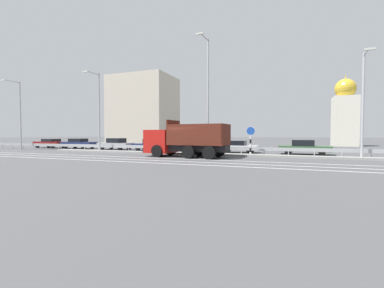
% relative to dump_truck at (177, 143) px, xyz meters
% --- Properties ---
extents(ground_plane, '(320.00, 320.00, 0.00)m').
position_rel_dump_truck_xyz_m(ground_plane, '(0.94, -0.09, -1.21)').
color(ground_plane, '#4C4C4F').
extents(lane_strip_0, '(62.01, 0.16, 0.01)m').
position_rel_dump_truck_xyz_m(lane_strip_0, '(0.94, -1.87, -1.21)').
color(lane_strip_0, silver).
rests_on(lane_strip_0, ground_plane).
extents(lane_strip_1, '(62.01, 0.16, 0.01)m').
position_rel_dump_truck_xyz_m(lane_strip_1, '(0.94, -3.62, -1.21)').
color(lane_strip_1, silver).
rests_on(lane_strip_1, ground_plane).
extents(lane_strip_2, '(62.01, 0.16, 0.01)m').
position_rel_dump_truck_xyz_m(lane_strip_2, '(0.94, -5.16, -1.21)').
color(lane_strip_2, silver).
rests_on(lane_strip_2, ground_plane).
extents(median_island, '(34.10, 1.10, 0.18)m').
position_rel_dump_truck_xyz_m(median_island, '(0.94, 2.51, -1.12)').
color(median_island, gray).
rests_on(median_island, ground_plane).
extents(median_guardrail, '(62.01, 0.09, 0.78)m').
position_rel_dump_truck_xyz_m(median_guardrail, '(0.94, 3.37, -0.64)').
color(median_guardrail, '#9EA0A5').
rests_on(median_guardrail, ground_plane).
extents(dump_truck, '(7.50, 3.08, 3.18)m').
position_rel_dump_truck_xyz_m(dump_truck, '(0.00, 0.00, 0.00)').
color(dump_truck, red).
rests_on(dump_truck, ground_plane).
extents(median_road_sign, '(0.77, 0.16, 2.63)m').
position_rel_dump_truck_xyz_m(median_road_sign, '(5.98, 2.51, 0.19)').
color(median_road_sign, white).
rests_on(median_road_sign, ground_plane).
extents(street_lamp_0, '(0.71, 2.22, 8.62)m').
position_rel_dump_truck_xyz_m(street_lamp_0, '(-22.78, 2.30, 3.58)').
color(street_lamp_0, '#ADADB2').
rests_on(street_lamp_0, ground_plane).
extents(street_lamp_1, '(0.72, 1.98, 8.63)m').
position_rel_dump_truck_xyz_m(street_lamp_1, '(-10.40, 2.27, 3.56)').
color(street_lamp_1, '#ADADB2').
rests_on(street_lamp_1, ground_plane).
extents(street_lamp_2, '(0.71, 2.15, 10.81)m').
position_rel_dump_truck_xyz_m(street_lamp_2, '(2.00, 2.49, 4.68)').
color(street_lamp_2, '#ADADB2').
rests_on(street_lamp_2, ground_plane).
extents(street_lamp_3, '(0.71, 1.92, 8.15)m').
position_rel_dump_truck_xyz_m(street_lamp_3, '(14.41, 2.51, 3.31)').
color(street_lamp_3, '#ADADB2').
rests_on(street_lamp_3, ground_plane).
extents(parked_car_0, '(4.80, 2.03, 1.31)m').
position_rel_dump_truck_xyz_m(parked_car_0, '(-22.93, 6.92, -0.52)').
color(parked_car_0, maroon).
rests_on(parked_car_0, ground_plane).
extents(parked_car_1, '(4.78, 2.14, 1.38)m').
position_rel_dump_truck_xyz_m(parked_car_1, '(-17.64, 6.85, -0.50)').
color(parked_car_1, navy).
rests_on(parked_car_1, ground_plane).
extents(parked_car_2, '(4.75, 2.14, 1.47)m').
position_rel_dump_truck_xyz_m(parked_car_2, '(-11.55, 6.78, -0.48)').
color(parked_car_2, '#A3A3A8').
rests_on(parked_car_2, ground_plane).
extents(parked_car_3, '(4.59, 2.16, 1.40)m').
position_rel_dump_truck_xyz_m(parked_car_3, '(-6.27, 6.71, -0.51)').
color(parked_car_3, navy).
rests_on(parked_car_3, ground_plane).
extents(parked_car_4, '(4.03, 1.97, 1.39)m').
position_rel_dump_truck_xyz_m(parked_car_4, '(-1.10, 7.16, -0.50)').
color(parked_car_4, black).
rests_on(parked_car_4, ground_plane).
extents(parked_car_5, '(4.10, 2.06, 1.28)m').
position_rel_dump_truck_xyz_m(parked_car_5, '(4.10, 6.92, -0.56)').
color(parked_car_5, silver).
rests_on(parked_car_5, ground_plane).
extents(parked_car_6, '(4.82, 2.24, 1.41)m').
position_rel_dump_truck_xyz_m(parked_car_6, '(10.57, 6.45, -0.50)').
color(parked_car_6, '#335B33').
rests_on(parked_car_6, ground_plane).
extents(background_building_0, '(10.65, 8.40, 12.23)m').
position_rel_dump_truck_xyz_m(background_building_0, '(-15.44, 20.07, 4.91)').
color(background_building_0, beige).
rests_on(background_building_0, ground_plane).
extents(church_tower, '(3.60, 3.60, 11.97)m').
position_rel_dump_truck_xyz_m(church_tower, '(17.84, 28.19, 4.19)').
color(church_tower, silver).
rests_on(church_tower, ground_plane).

